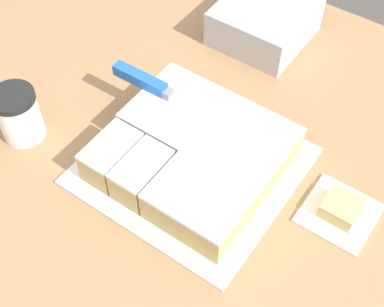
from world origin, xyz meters
TOP-DOWN VIEW (x-y plane):
  - countertop at (0.00, 0.00)m, footprint 1.40×1.10m
  - cake_board at (-0.04, -0.03)m, footprint 0.35×0.34m
  - cake at (-0.04, -0.02)m, footprint 0.29×0.28m
  - knife at (-0.18, 0.03)m, footprint 0.31×0.03m
  - coffee_cup at (-0.35, -0.14)m, footprint 0.08×0.08m
  - paper_napkin at (0.22, 0.03)m, footprint 0.12×0.12m
  - brownie at (0.22, 0.03)m, footprint 0.06×0.06m
  - storage_box at (-0.12, 0.36)m, footprint 0.18×0.20m

SIDE VIEW (x-z plane):
  - countertop at x=0.00m, z-range 0.00..0.92m
  - cake_board at x=-0.04m, z-range 0.92..0.93m
  - paper_napkin at x=0.22m, z-range 0.92..0.93m
  - brownie at x=0.22m, z-range 0.93..0.96m
  - cake at x=-0.04m, z-range 0.93..1.00m
  - storage_box at x=-0.12m, z-range 0.92..1.01m
  - coffee_cup at x=-0.35m, z-range 0.92..1.03m
  - knife at x=-0.18m, z-range 0.99..1.02m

